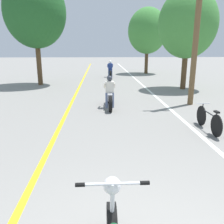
{
  "coord_description": "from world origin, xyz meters",
  "views": [
    {
      "loc": [
        -0.39,
        -1.83,
        2.51
      ],
      "look_at": [
        -0.08,
        4.02,
        0.9
      ],
      "focal_mm": 38.0,
      "sensor_mm": 36.0,
      "label": 1
    }
  ],
  "objects_px": {
    "roadside_tree_right_near": "(188,24)",
    "bicycle_parked": "(209,120)",
    "utility_pole": "(197,22)",
    "motorcycle_rider_far": "(110,71)",
    "roadside_tree_left": "(35,12)",
    "motorcycle_rider_lead": "(110,96)",
    "roadside_tree_right_far": "(147,31)"
  },
  "relations": [
    {
      "from": "utility_pole",
      "to": "roadside_tree_left",
      "type": "bearing_deg",
      "value": 142.61
    },
    {
      "from": "utility_pole",
      "to": "bicycle_parked",
      "type": "relative_size",
      "value": 4.04
    },
    {
      "from": "roadside_tree_left",
      "to": "bicycle_parked",
      "type": "relative_size",
      "value": 4.08
    },
    {
      "from": "roadside_tree_right_near",
      "to": "utility_pole",
      "type": "bearing_deg",
      "value": -104.79
    },
    {
      "from": "roadside_tree_right_far",
      "to": "motorcycle_rider_lead",
      "type": "xyz_separation_m",
      "value": [
        -4.17,
        -13.41,
        -3.45
      ]
    },
    {
      "from": "utility_pole",
      "to": "bicycle_parked",
      "type": "bearing_deg",
      "value": -102.33
    },
    {
      "from": "motorcycle_rider_far",
      "to": "bicycle_parked",
      "type": "relative_size",
      "value": 1.21
    },
    {
      "from": "roadside_tree_left",
      "to": "roadside_tree_right_near",
      "type": "bearing_deg",
      "value": -12.83
    },
    {
      "from": "roadside_tree_right_near",
      "to": "roadside_tree_left",
      "type": "bearing_deg",
      "value": 167.17
    },
    {
      "from": "roadside_tree_left",
      "to": "motorcycle_rider_far",
      "type": "relative_size",
      "value": 3.37
    },
    {
      "from": "roadside_tree_left",
      "to": "motorcycle_rider_lead",
      "type": "bearing_deg",
      "value": -55.78
    },
    {
      "from": "roadside_tree_right_far",
      "to": "motorcycle_rider_lead",
      "type": "distance_m",
      "value": 14.46
    },
    {
      "from": "roadside_tree_right_far",
      "to": "bicycle_parked",
      "type": "distance_m",
      "value": 16.95
    },
    {
      "from": "roadside_tree_right_near",
      "to": "bicycle_parked",
      "type": "relative_size",
      "value": 3.41
    },
    {
      "from": "roadside_tree_right_near",
      "to": "roadside_tree_left",
      "type": "xyz_separation_m",
      "value": [
        -9.22,
        2.1,
        0.86
      ]
    },
    {
      "from": "roadside_tree_left",
      "to": "motorcycle_rider_lead",
      "type": "distance_m",
      "value": 8.96
    },
    {
      "from": "motorcycle_rider_lead",
      "to": "bicycle_parked",
      "type": "height_order",
      "value": "motorcycle_rider_lead"
    },
    {
      "from": "roadside_tree_right_near",
      "to": "bicycle_parked",
      "type": "xyz_separation_m",
      "value": [
        -1.84,
        -7.57,
        -3.44
      ]
    },
    {
      "from": "roadside_tree_right_far",
      "to": "motorcycle_rider_lead",
      "type": "height_order",
      "value": "roadside_tree_right_far"
    },
    {
      "from": "roadside_tree_left",
      "to": "utility_pole",
      "type": "bearing_deg",
      "value": -37.39
    },
    {
      "from": "roadside_tree_right_near",
      "to": "roadside_tree_left",
      "type": "relative_size",
      "value": 0.83
    },
    {
      "from": "motorcycle_rider_lead",
      "to": "roadside_tree_right_far",
      "type": "bearing_deg",
      "value": 72.73
    },
    {
      "from": "roadside_tree_right_near",
      "to": "motorcycle_rider_lead",
      "type": "bearing_deg",
      "value": -136.74
    },
    {
      "from": "roadside_tree_right_near",
      "to": "motorcycle_rider_lead",
      "type": "relative_size",
      "value": 2.81
    },
    {
      "from": "roadside_tree_left",
      "to": "bicycle_parked",
      "type": "height_order",
      "value": "roadside_tree_left"
    },
    {
      "from": "motorcycle_rider_far",
      "to": "bicycle_parked",
      "type": "bearing_deg",
      "value": -80.08
    },
    {
      "from": "utility_pole",
      "to": "motorcycle_rider_lead",
      "type": "distance_m",
      "value": 4.75
    },
    {
      "from": "roadside_tree_left",
      "to": "motorcycle_rider_lead",
      "type": "relative_size",
      "value": 3.37
    },
    {
      "from": "utility_pole",
      "to": "motorcycle_rider_far",
      "type": "height_order",
      "value": "utility_pole"
    },
    {
      "from": "utility_pole",
      "to": "motorcycle_rider_lead",
      "type": "xyz_separation_m",
      "value": [
        -3.66,
        -0.35,
        -3.01
      ]
    },
    {
      "from": "motorcycle_rider_far",
      "to": "roadside_tree_left",
      "type": "bearing_deg",
      "value": -141.14
    },
    {
      "from": "roadside_tree_right_near",
      "to": "bicycle_parked",
      "type": "height_order",
      "value": "roadside_tree_right_near"
    }
  ]
}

